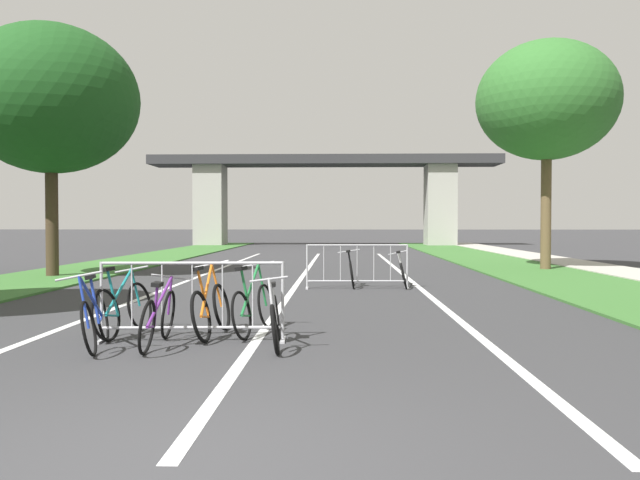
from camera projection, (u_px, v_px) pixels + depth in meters
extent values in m
plane|color=#333335|center=(167.00, 466.00, 4.15)|extent=(300.00, 300.00, 0.00)
cube|color=#386B2D|center=(123.00, 263.00, 24.61)|extent=(3.35, 49.48, 0.05)
cube|color=#386B2D|center=(503.00, 264.00, 24.15)|extent=(3.35, 49.48, 0.05)
cube|color=#ADA89E|center=(576.00, 264.00, 24.07)|extent=(2.01, 49.48, 0.08)
cube|color=silver|center=(302.00, 278.00, 18.46)|extent=(0.14, 28.63, 0.01)
cube|color=silver|center=(408.00, 278.00, 18.36)|extent=(0.14, 28.63, 0.01)
cube|color=silver|center=(197.00, 277.00, 18.55)|extent=(0.14, 28.63, 0.01)
cube|color=#2D2D30|center=(325.00, 161.00, 44.86)|extent=(23.94, 3.20, 0.63)
cube|color=#9E9B93|center=(210.00, 206.00, 45.19)|extent=(1.98, 2.40, 5.53)
cube|color=#9E9B93|center=(440.00, 205.00, 44.69)|extent=(1.98, 2.40, 5.53)
cylinder|color=#3D2D1E|center=(52.00, 221.00, 18.59)|extent=(0.35, 0.35, 3.22)
ellipsoid|color=#194719|center=(51.00, 99.00, 18.50)|extent=(4.96, 4.96, 4.21)
cylinder|color=brown|center=(546.00, 212.00, 21.27)|extent=(0.34, 0.34, 3.84)
ellipsoid|color=#2D6628|center=(547.00, 100.00, 21.17)|extent=(4.55, 4.55, 3.87)
cylinder|color=#ADADB2|center=(102.00, 302.00, 8.51)|extent=(0.04, 0.04, 1.05)
cube|color=#ADADB2|center=(102.00, 340.00, 8.52)|extent=(0.08, 0.44, 0.03)
cylinder|color=#ADADB2|center=(283.00, 301.00, 8.56)|extent=(0.04, 0.04, 1.05)
cube|color=#ADADB2|center=(283.00, 340.00, 8.58)|extent=(0.08, 0.44, 0.03)
cylinder|color=#ADADB2|center=(192.00, 263.00, 8.52)|extent=(2.37, 0.17, 0.04)
cylinder|color=#ADADB2|center=(193.00, 328.00, 8.54)|extent=(2.37, 0.17, 0.04)
cylinder|color=#ADADB2|center=(132.00, 295.00, 8.51)|extent=(0.02, 0.02, 0.87)
cylinder|color=#ADADB2|center=(162.00, 295.00, 8.52)|extent=(0.02, 0.02, 0.87)
cylinder|color=#ADADB2|center=(192.00, 295.00, 8.53)|extent=(0.02, 0.02, 0.87)
cylinder|color=#ADADB2|center=(223.00, 295.00, 8.54)|extent=(0.02, 0.02, 0.87)
cylinder|color=#ADADB2|center=(253.00, 294.00, 8.55)|extent=(0.02, 0.02, 0.87)
cylinder|color=#ADADB2|center=(307.00, 267.00, 15.37)|extent=(0.04, 0.04, 1.05)
cube|color=#ADADB2|center=(307.00, 288.00, 15.39)|extent=(0.08, 0.44, 0.03)
cylinder|color=#ADADB2|center=(407.00, 266.00, 15.38)|extent=(0.04, 0.04, 1.05)
cube|color=#ADADB2|center=(407.00, 288.00, 15.39)|extent=(0.08, 0.44, 0.03)
cylinder|color=#ADADB2|center=(357.00, 245.00, 15.36)|extent=(2.37, 0.12, 0.04)
cylinder|color=#ADADB2|center=(357.00, 281.00, 15.39)|extent=(2.37, 0.12, 0.04)
cylinder|color=#ADADB2|center=(324.00, 263.00, 15.37)|extent=(0.02, 0.02, 0.87)
cylinder|color=#ADADB2|center=(340.00, 263.00, 15.37)|extent=(0.02, 0.02, 0.87)
cylinder|color=#ADADB2|center=(357.00, 263.00, 15.37)|extent=(0.02, 0.02, 0.87)
cylinder|color=#ADADB2|center=(374.00, 263.00, 15.38)|extent=(0.02, 0.02, 0.87)
cylinder|color=#ADADB2|center=(391.00, 263.00, 15.38)|extent=(0.02, 0.02, 0.87)
torus|color=black|center=(201.00, 317.00, 8.41)|extent=(0.25, 0.70, 0.68)
torus|color=black|center=(222.00, 307.00, 9.38)|extent=(0.25, 0.70, 0.68)
cylinder|color=orange|center=(207.00, 289.00, 8.87)|extent=(0.09, 0.96, 0.65)
cylinder|color=orange|center=(203.00, 293.00, 8.69)|extent=(0.19, 0.10, 0.66)
cylinder|color=orange|center=(205.00, 317.00, 8.57)|extent=(0.07, 0.32, 0.08)
cylinder|color=orange|center=(217.00, 286.00, 9.36)|extent=(0.17, 0.08, 0.63)
cube|color=black|center=(197.00, 269.00, 8.65)|extent=(0.13, 0.25, 0.07)
cylinder|color=#99999E|center=(212.00, 264.00, 9.33)|extent=(0.51, 0.07, 0.13)
torus|color=black|center=(106.00, 315.00, 8.50)|extent=(0.28, 0.72, 0.70)
torus|color=black|center=(140.00, 306.00, 9.44)|extent=(0.28, 0.72, 0.70)
cylinder|color=#197A7F|center=(119.00, 291.00, 8.95)|extent=(0.09, 0.94, 0.57)
cylinder|color=#197A7F|center=(113.00, 293.00, 8.77)|extent=(0.17, 0.09, 0.64)
cylinder|color=#197A7F|center=(112.00, 316.00, 8.65)|extent=(0.09, 0.31, 0.08)
cylinder|color=#197A7F|center=(136.00, 288.00, 9.42)|extent=(0.15, 0.07, 0.54)
cube|color=black|center=(107.00, 269.00, 8.74)|extent=(0.14, 0.25, 0.07)
cylinder|color=#99999E|center=(131.00, 269.00, 9.40)|extent=(0.51, 0.11, 0.12)
torus|color=black|center=(404.00, 276.00, 15.28)|extent=(0.22, 0.64, 0.63)
torus|color=black|center=(402.00, 272.00, 16.36)|extent=(0.22, 0.64, 0.63)
cylinder|color=silver|center=(401.00, 264.00, 15.80)|extent=(0.08, 1.06, 0.53)
cylinder|color=silver|center=(401.00, 264.00, 15.59)|extent=(0.18, 0.12, 0.60)
cylinder|color=silver|center=(404.00, 276.00, 15.45)|extent=(0.06, 0.35, 0.07)
cylinder|color=silver|center=(400.00, 262.00, 16.34)|extent=(0.15, 0.08, 0.50)
cube|color=black|center=(398.00, 252.00, 15.55)|extent=(0.12, 0.25, 0.07)
cylinder|color=#99999E|center=(398.00, 253.00, 16.31)|extent=(0.49, 0.06, 0.13)
torus|color=black|center=(276.00, 317.00, 8.64)|extent=(0.17, 0.61, 0.61)
torus|color=black|center=(275.00, 329.00, 7.65)|extent=(0.17, 0.61, 0.61)
cylinder|color=#B7B7BC|center=(273.00, 299.00, 8.16)|extent=(0.04, 0.97, 0.62)
cylinder|color=#B7B7BC|center=(274.00, 304.00, 8.35)|extent=(0.12, 0.12, 0.51)
cylinder|color=#B7B7BC|center=(276.00, 321.00, 8.48)|extent=(0.06, 0.32, 0.07)
cylinder|color=#B7B7BC|center=(272.00, 304.00, 7.66)|extent=(0.12, 0.09, 0.59)
cube|color=black|center=(272.00, 285.00, 8.38)|extent=(0.12, 0.25, 0.06)
cylinder|color=#99999E|center=(269.00, 279.00, 7.68)|extent=(0.45, 0.06, 0.08)
torus|color=black|center=(242.00, 316.00, 8.60)|extent=(0.28, 0.68, 0.66)
torus|color=black|center=(266.00, 306.00, 9.60)|extent=(0.28, 0.68, 0.66)
cylinder|color=#1E7238|center=(250.00, 289.00, 9.08)|extent=(0.14, 1.01, 0.65)
cylinder|color=#1E7238|center=(246.00, 292.00, 8.89)|extent=(0.17, 0.10, 0.66)
cylinder|color=#1E7238|center=(246.00, 316.00, 8.76)|extent=(0.10, 0.33, 0.08)
cylinder|color=#1E7238|center=(262.00, 285.00, 9.58)|extent=(0.15, 0.07, 0.62)
cube|color=black|center=(241.00, 269.00, 8.85)|extent=(0.15, 0.26, 0.07)
cylinder|color=#99999E|center=(258.00, 264.00, 9.56)|extent=(0.49, 0.13, 0.11)
torus|color=black|center=(352.00, 276.00, 15.31)|extent=(0.14, 0.63, 0.62)
torus|color=black|center=(352.00, 273.00, 16.26)|extent=(0.14, 0.63, 0.62)
cylinder|color=black|center=(350.00, 263.00, 15.75)|extent=(0.10, 0.93, 0.58)
cylinder|color=black|center=(350.00, 264.00, 15.57)|extent=(0.14, 0.11, 0.62)
cylinder|color=black|center=(352.00, 276.00, 15.46)|extent=(0.04, 0.31, 0.07)
cylinder|color=black|center=(350.00, 262.00, 16.23)|extent=(0.12, 0.09, 0.55)
cube|color=black|center=(348.00, 251.00, 15.53)|extent=(0.11, 0.24, 0.06)
cylinder|color=#99999E|center=(349.00, 251.00, 16.20)|extent=(0.55, 0.04, 0.11)
torus|color=black|center=(147.00, 327.00, 7.65)|extent=(0.14, 0.66, 0.66)
torus|color=black|center=(168.00, 314.00, 8.72)|extent=(0.14, 0.66, 0.66)
cylinder|color=#662884|center=(160.00, 301.00, 8.15)|extent=(0.07, 1.04, 0.54)
cylinder|color=#662884|center=(156.00, 306.00, 7.95)|extent=(0.12, 0.12, 0.54)
cylinder|color=#662884|center=(151.00, 327.00, 7.82)|extent=(0.05, 0.35, 0.08)
cylinder|color=#662884|center=(170.00, 296.00, 8.69)|extent=(0.11, 0.09, 0.51)
cube|color=black|center=(157.00, 284.00, 7.90)|extent=(0.11, 0.24, 0.06)
cylinder|color=#99999E|center=(172.00, 277.00, 8.65)|extent=(0.54, 0.05, 0.09)
torus|color=black|center=(102.00, 316.00, 8.54)|extent=(0.29, 0.68, 0.66)
torus|color=black|center=(89.00, 329.00, 7.54)|extent=(0.29, 0.68, 0.66)
cylinder|color=#1E389E|center=(91.00, 297.00, 8.05)|extent=(0.13, 0.99, 0.64)
cylinder|color=#1E389E|center=(95.00, 300.00, 8.24)|extent=(0.17, 0.09, 0.60)
cylinder|color=#1E389E|center=(101.00, 320.00, 8.38)|extent=(0.10, 0.33, 0.08)
cylinder|color=#1E389E|center=(84.00, 302.00, 7.55)|extent=(0.16, 0.06, 0.61)
cube|color=black|center=(90.00, 277.00, 8.26)|extent=(0.16, 0.26, 0.07)
cylinder|color=#99999E|center=(79.00, 276.00, 7.55)|extent=(0.52, 0.14, 0.12)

